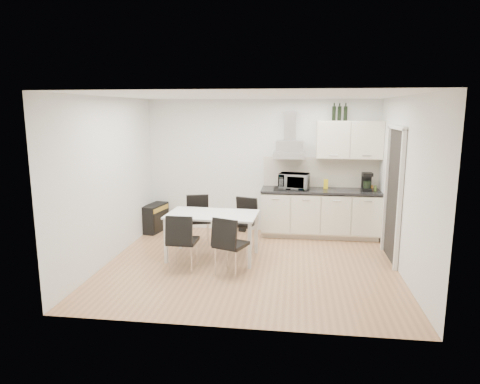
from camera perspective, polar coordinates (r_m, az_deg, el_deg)
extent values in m
plane|color=tan|center=(6.82, 1.35, -9.67)|extent=(4.50, 4.50, 0.00)
cube|color=silver|center=(8.45, 2.85, 3.43)|extent=(4.50, 0.10, 2.60)
cube|color=silver|center=(4.54, -1.30, -3.07)|extent=(4.50, 0.10, 2.60)
cube|color=silver|center=(7.08, -17.04, 1.51)|extent=(0.10, 4.00, 2.60)
cube|color=silver|center=(6.63, 21.11, 0.66)|extent=(0.10, 4.00, 2.60)
plane|color=white|center=(6.39, 1.45, 12.73)|extent=(4.50, 4.50, 0.00)
cube|color=white|center=(7.19, 19.66, -0.52)|extent=(0.08, 1.04, 2.10)
cube|color=beige|center=(8.44, 10.47, -5.44)|extent=(2.16, 0.52, 0.10)
cube|color=silver|center=(8.29, 10.58, -2.66)|extent=(2.20, 0.60, 0.76)
cube|color=black|center=(8.19, 10.69, 0.18)|extent=(2.22, 0.64, 0.04)
cube|color=beige|center=(8.43, 10.65, 2.62)|extent=(2.20, 0.02, 0.58)
cube|color=silver|center=(8.25, 14.36, 6.77)|extent=(1.20, 0.35, 0.70)
cube|color=silver|center=(8.16, 6.61, 5.58)|extent=(0.60, 0.46, 0.30)
cube|color=silver|center=(8.25, 6.69, 8.77)|extent=(0.22, 0.20, 0.55)
imported|color=silver|center=(8.13, 7.21, 1.67)|extent=(0.58, 0.39, 0.37)
cube|color=yellow|center=(8.29, 11.36, 1.05)|extent=(0.08, 0.04, 0.18)
cylinder|color=brown|center=(8.24, 17.18, 0.48)|extent=(0.04, 0.04, 0.11)
cylinder|color=#4C6626|center=(8.26, 17.59, 0.47)|extent=(0.04, 0.04, 0.11)
cylinder|color=black|center=(8.20, 12.42, 10.40)|extent=(0.07, 0.07, 0.32)
cylinder|color=black|center=(8.21, 13.12, 10.37)|extent=(0.07, 0.07, 0.32)
cylinder|color=black|center=(8.22, 13.90, 10.33)|extent=(0.07, 0.07, 0.32)
cube|color=white|center=(6.92, -3.72, -3.00)|extent=(1.47, 0.89, 0.03)
cube|color=white|center=(6.88, -9.87, -6.47)|extent=(0.05, 0.05, 0.72)
cube|color=white|center=(6.56, 1.29, -7.18)|extent=(0.05, 0.05, 0.72)
cube|color=white|center=(7.53, -8.00, -4.89)|extent=(0.05, 0.05, 0.72)
cube|color=white|center=(7.24, 2.17, -5.44)|extent=(0.05, 0.05, 0.72)
cube|color=black|center=(8.73, -11.27, -3.40)|extent=(0.40, 0.70, 0.55)
cube|color=gold|center=(8.64, -10.42, -2.17)|extent=(0.13, 0.58, 0.09)
cube|color=black|center=(8.61, 0.21, -4.13)|extent=(0.24, 0.22, 0.33)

